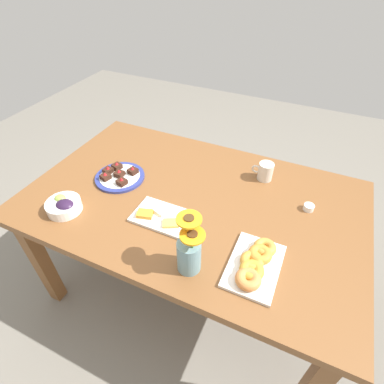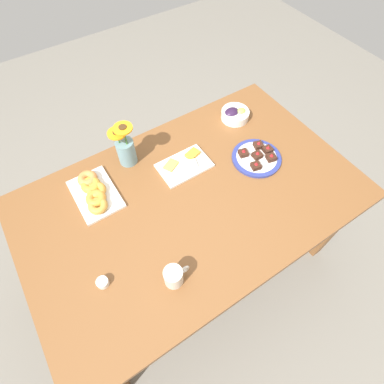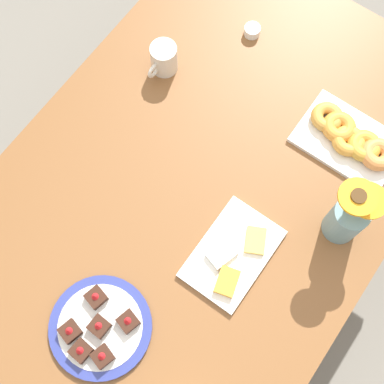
{
  "view_description": "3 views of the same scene",
  "coord_description": "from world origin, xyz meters",
  "px_view_note": "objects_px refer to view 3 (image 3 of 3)",
  "views": [
    {
      "loc": [
        -0.45,
        0.97,
        1.71
      ],
      "look_at": [
        0.0,
        0.0,
        0.78
      ],
      "focal_mm": 28.0,
      "sensor_mm": 36.0,
      "label": 1
    },
    {
      "loc": [
        -0.42,
        -0.65,
        1.94
      ],
      "look_at": [
        0.0,
        0.0,
        0.78
      ],
      "focal_mm": 28.0,
      "sensor_mm": 36.0,
      "label": 2
    },
    {
      "loc": [
        0.37,
        0.26,
        2.1
      ],
      "look_at": [
        0.0,
        0.0,
        0.78
      ],
      "focal_mm": 50.0,
      "sensor_mm": 36.0,
      "label": 3
    }
  ],
  "objects_px": {
    "coffee_mug": "(164,58)",
    "dessert_plate": "(100,328)",
    "flower_vase": "(347,218)",
    "dining_table": "(192,206)",
    "jam_cup_honey": "(252,30)",
    "cheese_platter": "(232,255)",
    "croissant_platter": "(351,139)"
  },
  "relations": [
    {
      "from": "coffee_mug",
      "to": "dessert_plate",
      "type": "bearing_deg",
      "value": 24.34
    },
    {
      "from": "cheese_platter",
      "to": "flower_vase",
      "type": "height_order",
      "value": "flower_vase"
    },
    {
      "from": "coffee_mug",
      "to": "dessert_plate",
      "type": "relative_size",
      "value": 0.44
    },
    {
      "from": "coffee_mug",
      "to": "flower_vase",
      "type": "bearing_deg",
      "value": 79.45
    },
    {
      "from": "croissant_platter",
      "to": "flower_vase",
      "type": "bearing_deg",
      "value": 23.85
    },
    {
      "from": "croissant_platter",
      "to": "flower_vase",
      "type": "height_order",
      "value": "flower_vase"
    },
    {
      "from": "dining_table",
      "to": "jam_cup_honey",
      "type": "xyz_separation_m",
      "value": [
        -0.52,
        -0.15,
        0.1
      ]
    },
    {
      "from": "coffee_mug",
      "to": "jam_cup_honey",
      "type": "bearing_deg",
      "value": 149.78
    },
    {
      "from": "cheese_platter",
      "to": "flower_vase",
      "type": "bearing_deg",
      "value": 140.73
    },
    {
      "from": "dining_table",
      "to": "flower_vase",
      "type": "height_order",
      "value": "flower_vase"
    },
    {
      "from": "cheese_platter",
      "to": "croissant_platter",
      "type": "relative_size",
      "value": 0.91
    },
    {
      "from": "cheese_platter",
      "to": "croissant_platter",
      "type": "bearing_deg",
      "value": 169.51
    },
    {
      "from": "flower_vase",
      "to": "croissant_platter",
      "type": "bearing_deg",
      "value": -156.15
    },
    {
      "from": "dining_table",
      "to": "jam_cup_honey",
      "type": "bearing_deg",
      "value": -163.63
    },
    {
      "from": "dining_table",
      "to": "croissant_platter",
      "type": "distance_m",
      "value": 0.48
    },
    {
      "from": "dining_table",
      "to": "coffee_mug",
      "type": "height_order",
      "value": "coffee_mug"
    },
    {
      "from": "cheese_platter",
      "to": "coffee_mug",
      "type": "bearing_deg",
      "value": -126.25
    },
    {
      "from": "cheese_platter",
      "to": "croissant_platter",
      "type": "xyz_separation_m",
      "value": [
        -0.45,
        0.08,
        0.01
      ]
    },
    {
      "from": "coffee_mug",
      "to": "jam_cup_honey",
      "type": "height_order",
      "value": "coffee_mug"
    },
    {
      "from": "dining_table",
      "to": "jam_cup_honey",
      "type": "relative_size",
      "value": 33.33
    },
    {
      "from": "coffee_mug",
      "to": "flower_vase",
      "type": "distance_m",
      "value": 0.67
    },
    {
      "from": "dining_table",
      "to": "coffee_mug",
      "type": "bearing_deg",
      "value": -133.08
    },
    {
      "from": "coffee_mug",
      "to": "croissant_platter",
      "type": "xyz_separation_m",
      "value": [
        -0.1,
        0.56,
        -0.02
      ]
    },
    {
      "from": "dessert_plate",
      "to": "flower_vase",
      "type": "bearing_deg",
      "value": 148.34
    },
    {
      "from": "jam_cup_honey",
      "to": "flower_vase",
      "type": "height_order",
      "value": "flower_vase"
    },
    {
      "from": "dessert_plate",
      "to": "cheese_platter",
      "type": "bearing_deg",
      "value": 154.22
    },
    {
      "from": "dining_table",
      "to": "dessert_plate",
      "type": "relative_size",
      "value": 6.28
    },
    {
      "from": "cheese_platter",
      "to": "dessert_plate",
      "type": "bearing_deg",
      "value": -25.78
    },
    {
      "from": "cheese_platter",
      "to": "croissant_platter",
      "type": "distance_m",
      "value": 0.46
    },
    {
      "from": "croissant_platter",
      "to": "dessert_plate",
      "type": "bearing_deg",
      "value": -17.36
    },
    {
      "from": "dining_table",
      "to": "croissant_platter",
      "type": "relative_size",
      "value": 5.62
    },
    {
      "from": "dessert_plate",
      "to": "flower_vase",
      "type": "relative_size",
      "value": 1.01
    }
  ]
}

